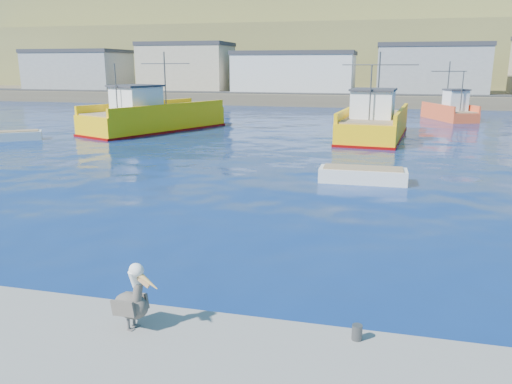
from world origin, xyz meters
TOP-DOWN VIEW (x-y plane):
  - ground at (0.00, 0.00)m, footprint 260.00×260.00m
  - dock_bollards at (0.60, -3.40)m, footprint 36.20×0.20m
  - far_shore at (0.00, 109.20)m, footprint 200.00×81.00m
  - trawler_yellow_a at (-16.01, 28.17)m, footprint 9.53×14.06m
  - trawler_yellow_b at (2.80, 28.48)m, footprint 5.94×12.95m
  - boat_orange at (10.34, 43.74)m, footprint 5.19×7.92m
  - skiff_left at (-23.89, 20.23)m, footprint 4.15×3.50m
  - skiff_mid at (2.55, 12.24)m, footprint 4.19×1.49m
  - pelican at (-1.30, -4.03)m, footprint 1.13×0.61m

SIDE VIEW (x-z plane):
  - ground at x=0.00m, z-range 0.00..0.00m
  - skiff_left at x=-23.89m, z-range -0.16..0.73m
  - skiff_mid at x=2.55m, z-range -0.16..0.75m
  - dock_bollards at x=0.60m, z-range 0.50..0.80m
  - boat_orange at x=10.34m, z-range -1.99..3.97m
  - pelican at x=-1.30m, z-range 0.40..1.80m
  - trawler_yellow_b at x=2.80m, z-range -2.23..4.45m
  - trawler_yellow_a at x=-16.01m, z-range -2.24..4.55m
  - far_shore at x=0.00m, z-range -3.02..20.98m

